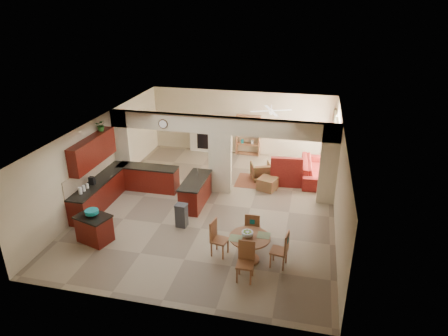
% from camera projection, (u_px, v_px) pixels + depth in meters
% --- Properties ---
extents(floor, '(10.00, 10.00, 0.00)m').
position_uv_depth(floor, '(214.00, 204.00, 13.62)').
color(floor, gray).
rests_on(floor, ground).
extents(ceiling, '(10.00, 10.00, 0.00)m').
position_uv_depth(ceiling, '(213.00, 125.00, 12.51)').
color(ceiling, white).
rests_on(ceiling, wall_back).
extents(wall_back, '(8.00, 0.00, 8.00)m').
position_uv_depth(wall_back, '(241.00, 123.00, 17.53)').
color(wall_back, beige).
rests_on(wall_back, floor).
extents(wall_front, '(8.00, 0.00, 8.00)m').
position_uv_depth(wall_front, '(156.00, 255.00, 8.59)').
color(wall_front, beige).
rests_on(wall_front, floor).
extents(wall_left, '(0.00, 10.00, 10.00)m').
position_uv_depth(wall_left, '(102.00, 156.00, 13.88)').
color(wall_left, beige).
rests_on(wall_left, floor).
extents(wall_right, '(0.00, 10.00, 10.00)m').
position_uv_depth(wall_right, '(339.00, 178.00, 12.25)').
color(wall_right, beige).
rests_on(wall_right, floor).
extents(partition_left_pier, '(0.60, 0.25, 2.80)m').
position_uv_depth(partition_left_pier, '(123.00, 147.00, 14.72)').
color(partition_left_pier, beige).
rests_on(partition_left_pier, floor).
extents(partition_center_pier, '(0.80, 0.25, 2.20)m').
position_uv_depth(partition_center_pier, '(220.00, 163.00, 14.08)').
color(partition_center_pier, beige).
rests_on(partition_center_pier, floor).
extents(partition_right_pier, '(0.60, 0.25, 2.80)m').
position_uv_depth(partition_right_pier, '(329.00, 165.00, 13.20)').
color(partition_right_pier, beige).
rests_on(partition_right_pier, floor).
extents(partition_header, '(8.00, 0.25, 0.60)m').
position_uv_depth(partition_header, '(220.00, 125.00, 13.52)').
color(partition_header, beige).
rests_on(partition_header, partition_center_pier).
extents(kitchen_counter, '(2.52, 3.29, 1.48)m').
position_uv_depth(kitchen_counter, '(121.00, 185.00, 13.88)').
color(kitchen_counter, '#3D0A07').
rests_on(kitchen_counter, floor).
extents(upper_cabinets, '(0.35, 2.40, 0.90)m').
position_uv_depth(upper_cabinets, '(93.00, 151.00, 12.92)').
color(upper_cabinets, '#3D0A07').
rests_on(upper_cabinets, wall_left).
extents(peninsula, '(0.70, 1.85, 0.91)m').
position_uv_depth(peninsula, '(195.00, 192.00, 13.46)').
color(peninsula, '#3D0A07').
rests_on(peninsula, floor).
extents(wall_clock, '(0.34, 0.03, 0.34)m').
position_uv_depth(wall_clock, '(163.00, 124.00, 13.82)').
color(wall_clock, '#4A2E18').
rests_on(wall_clock, partition_header).
extents(rug, '(1.60, 1.30, 0.01)m').
position_uv_depth(rug, '(257.00, 181.00, 15.25)').
color(rug, brown).
rests_on(rug, floor).
extents(fireplace, '(1.60, 0.35, 1.20)m').
position_uv_depth(fireplace, '(206.00, 138.00, 18.03)').
color(fireplace, white).
rests_on(fireplace, floor).
extents(shelving_unit, '(1.00, 0.32, 1.80)m').
position_uv_depth(shelving_unit, '(248.00, 135.00, 17.50)').
color(shelving_unit, brown).
rests_on(shelving_unit, floor).
extents(window_a, '(0.02, 0.90, 1.90)m').
position_uv_depth(window_a, '(335.00, 157.00, 14.39)').
color(window_a, white).
rests_on(window_a, wall_right).
extents(window_b, '(0.02, 0.90, 1.90)m').
position_uv_depth(window_b, '(334.00, 141.00, 15.91)').
color(window_b, white).
rests_on(window_b, wall_right).
extents(glazed_door, '(0.02, 0.70, 2.10)m').
position_uv_depth(glazed_door, '(334.00, 152.00, 15.21)').
color(glazed_door, white).
rests_on(glazed_door, wall_right).
extents(drape_a_left, '(0.10, 0.28, 2.30)m').
position_uv_depth(drape_a_left, '(335.00, 163.00, 13.86)').
color(drape_a_left, '#3C1B18').
rests_on(drape_a_left, wall_right).
extents(drape_a_right, '(0.10, 0.28, 2.30)m').
position_uv_depth(drape_a_right, '(334.00, 151.00, 14.93)').
color(drape_a_right, '#3C1B18').
rests_on(drape_a_right, wall_right).
extents(drape_b_left, '(0.10, 0.28, 2.30)m').
position_uv_depth(drape_b_left, '(334.00, 146.00, 15.38)').
color(drape_b_left, '#3C1B18').
rests_on(drape_b_left, wall_right).
extents(drape_b_right, '(0.10, 0.28, 2.30)m').
position_uv_depth(drape_b_right, '(333.00, 136.00, 16.45)').
color(drape_b_right, '#3C1B18').
rests_on(drape_b_right, wall_right).
extents(ceiling_fan, '(1.00, 1.00, 0.10)m').
position_uv_depth(ceiling_fan, '(271.00, 111.00, 14.98)').
color(ceiling_fan, white).
rests_on(ceiling_fan, ceiling).
extents(kitchen_island, '(1.10, 0.92, 0.82)m').
position_uv_depth(kitchen_island, '(94.00, 228.00, 11.43)').
color(kitchen_island, '#3D0A07').
rests_on(kitchen_island, floor).
extents(teal_bowl, '(0.38, 0.38, 0.18)m').
position_uv_depth(teal_bowl, '(92.00, 213.00, 11.25)').
color(teal_bowl, '#138084').
rests_on(teal_bowl, kitchen_island).
extents(trash_can, '(0.35, 0.30, 0.69)m').
position_uv_depth(trash_can, '(182.00, 216.00, 12.19)').
color(trash_can, '#2F2F31').
rests_on(trash_can, floor).
extents(dining_table, '(1.09, 1.09, 0.74)m').
position_uv_depth(dining_table, '(250.00, 245.00, 10.54)').
color(dining_table, brown).
rests_on(dining_table, floor).
extents(fruit_bowl, '(0.30, 0.30, 0.16)m').
position_uv_depth(fruit_bowl, '(247.00, 234.00, 10.42)').
color(fruit_bowl, '#67A723').
rests_on(fruit_bowl, dining_table).
extents(sofa, '(2.56, 1.13, 0.73)m').
position_uv_depth(sofa, '(315.00, 170.00, 15.39)').
color(sofa, maroon).
rests_on(sofa, floor).
extents(chaise, '(1.22, 1.03, 0.46)m').
position_uv_depth(chaise, '(286.00, 177.00, 15.12)').
color(chaise, maroon).
rests_on(chaise, floor).
extents(armchair, '(0.93, 0.95, 0.68)m').
position_uv_depth(armchair, '(261.00, 171.00, 15.32)').
color(armchair, maroon).
rests_on(armchair, floor).
extents(ottoman, '(0.78, 0.78, 0.45)m').
position_uv_depth(ottoman, '(267.00, 184.00, 14.57)').
color(ottoman, maroon).
rests_on(ottoman, floor).
extents(plant, '(0.42, 0.38, 0.40)m').
position_uv_depth(plant, '(101.00, 125.00, 13.29)').
color(plant, '#165218').
rests_on(plant, upper_cabinets).
extents(chair_north, '(0.43, 0.44, 1.02)m').
position_uv_depth(chair_north, '(253.00, 228.00, 11.20)').
color(chair_north, brown).
rests_on(chair_north, floor).
extents(chair_east, '(0.47, 0.47, 1.02)m').
position_uv_depth(chair_east, '(282.00, 248.00, 10.28)').
color(chair_east, brown).
rests_on(chair_east, floor).
extents(chair_south, '(0.42, 0.43, 1.02)m').
position_uv_depth(chair_south, '(246.00, 259.00, 9.87)').
color(chair_south, brown).
rests_on(chair_south, floor).
extents(chair_west, '(0.49, 0.49, 1.02)m').
position_uv_depth(chair_west, '(217.00, 236.00, 10.80)').
color(chair_west, brown).
rests_on(chair_west, floor).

